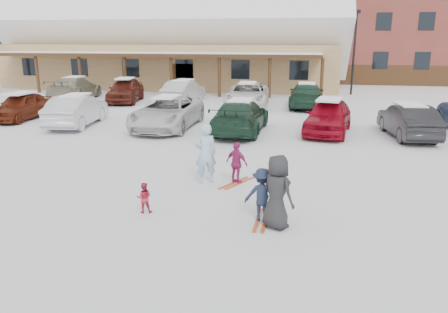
% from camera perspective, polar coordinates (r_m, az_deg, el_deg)
% --- Properties ---
extents(ground, '(160.00, 160.00, 0.00)m').
position_cam_1_polar(ground, '(11.45, -2.38, -6.07)').
color(ground, white).
rests_on(ground, ground).
extents(day_lodge, '(29.12, 12.50, 10.38)m').
position_cam_1_polar(day_lodge, '(40.01, -6.49, 14.88)').
color(day_lodge, tan).
rests_on(day_lodge, ground).
extents(lamp_post, '(0.50, 0.25, 6.09)m').
position_cam_1_polar(lamp_post, '(34.42, 16.65, 13.47)').
color(lamp_post, black).
rests_on(lamp_post, ground).
extents(conifer_0, '(4.40, 4.40, 10.20)m').
position_cam_1_polar(conifer_0, '(49.38, -25.85, 15.60)').
color(conifer_0, black).
rests_on(conifer_0, ground).
extents(conifer_2, '(5.28, 5.28, 12.24)m').
position_cam_1_polar(conifer_2, '(61.64, -22.45, 16.67)').
color(conifer_2, black).
rests_on(conifer_2, ground).
extents(conifer_3, '(3.96, 3.96, 9.18)m').
position_cam_1_polar(conifer_3, '(54.53, 14.61, 15.82)').
color(conifer_3, black).
rests_on(conifer_3, ground).
extents(adult_skier, '(0.77, 0.66, 1.79)m').
position_cam_1_polar(adult_skier, '(12.75, -2.42, 0.39)').
color(adult_skier, '#9FC5DF').
rests_on(adult_skier, ground).
extents(toddler_red, '(0.43, 0.37, 0.77)m').
position_cam_1_polar(toddler_red, '(10.89, -10.40, -5.31)').
color(toddler_red, '#B8213A').
rests_on(toddler_red, ground).
extents(child_navy, '(0.84, 0.50, 1.29)m').
position_cam_1_polar(child_navy, '(10.17, 5.01, -5.03)').
color(child_navy, '#192238').
rests_on(child_navy, ground).
extents(skis_child_navy, '(0.23, 1.40, 0.03)m').
position_cam_1_polar(skis_child_navy, '(10.41, 4.93, -8.29)').
color(skis_child_navy, '#BA471A').
rests_on(skis_child_navy, ground).
extents(child_magenta, '(0.79, 0.61, 1.25)m').
position_cam_1_polar(child_magenta, '(12.73, 1.68, -0.86)').
color(child_magenta, '#A02362').
rests_on(child_magenta, ground).
extents(skis_child_magenta, '(0.83, 1.33, 0.03)m').
position_cam_1_polar(skis_child_magenta, '(12.92, 1.66, -3.47)').
color(skis_child_magenta, '#BA471A').
rests_on(skis_child_magenta, ground).
extents(bystander_dark, '(0.99, 0.94, 1.70)m').
position_cam_1_polar(bystander_dark, '(9.80, 6.95, -4.62)').
color(bystander_dark, '#252527').
rests_on(bystander_dark, ground).
extents(parked_car_0, '(1.70, 4.10, 1.39)m').
position_cam_1_polar(parked_car_0, '(25.26, -24.95, 5.97)').
color(parked_car_0, '#5F200F').
rests_on(parked_car_0, ground).
extents(parked_car_1, '(2.07, 4.70, 1.50)m').
position_cam_1_polar(parked_car_1, '(22.44, -18.66, 5.73)').
color(parked_car_1, silver).
rests_on(parked_car_1, ground).
extents(parked_car_2, '(2.56, 5.43, 1.50)m').
position_cam_1_polar(parked_car_2, '(20.84, -7.41, 5.72)').
color(parked_car_2, silver).
rests_on(parked_car_2, ground).
extents(parked_car_3, '(2.27, 5.14, 1.47)m').
position_cam_1_polar(parked_car_3, '(19.74, 2.19, 5.26)').
color(parked_car_3, '#193627').
rests_on(parked_car_3, ground).
extents(parked_car_4, '(2.53, 4.73, 1.53)m').
position_cam_1_polar(parked_car_4, '(20.11, 13.45, 5.13)').
color(parked_car_4, maroon).
rests_on(parked_car_4, ground).
extents(parked_car_5, '(1.96, 4.44, 1.42)m').
position_cam_1_polar(parked_car_5, '(20.34, 22.91, 4.29)').
color(parked_car_5, black).
rests_on(parked_car_5, ground).
extents(parked_car_7, '(2.64, 5.54, 1.56)m').
position_cam_1_polar(parked_car_7, '(32.09, -18.91, 8.42)').
color(parked_car_7, gray).
rests_on(parked_car_7, ground).
extents(parked_car_8, '(2.60, 4.86, 1.57)m').
position_cam_1_polar(parked_car_8, '(29.97, -12.75, 8.44)').
color(parked_car_8, '#561E15').
rests_on(parked_car_8, ground).
extents(parked_car_9, '(1.98, 4.60, 1.47)m').
position_cam_1_polar(parked_car_9, '(29.26, -5.29, 8.49)').
color(parked_car_9, '#B3B3B8').
rests_on(parked_car_9, ground).
extents(parked_car_10, '(2.73, 5.50, 1.50)m').
position_cam_1_polar(parked_car_10, '(27.15, 3.08, 8.04)').
color(parked_car_10, white).
rests_on(parked_car_10, ground).
extents(parked_car_11, '(2.11, 5.08, 1.47)m').
position_cam_1_polar(parked_car_11, '(27.50, 10.71, 7.86)').
color(parked_car_11, '#1D3F2C').
rests_on(parked_car_11, ground).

